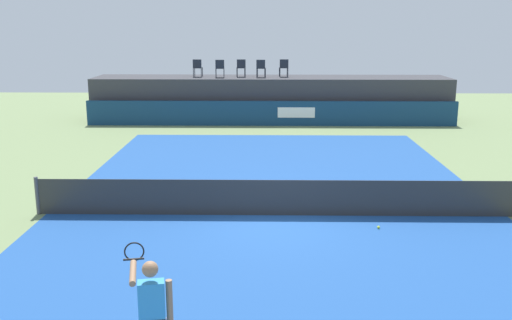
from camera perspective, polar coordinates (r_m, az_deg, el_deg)
name	(u,v)px	position (r m, az deg, el deg)	size (l,w,h in m)	color
ground_plane	(274,184)	(17.90, 1.79, -2.38)	(48.00, 48.00, 0.00)	#6B7F51
court_inner	(275,215)	(15.03, 1.93, -5.48)	(12.00, 22.00, 0.00)	#1C478C
sponsor_wall	(271,113)	(28.05, 1.53, 4.64)	(18.00, 0.22, 1.20)	navy
spectator_platform	(271,98)	(29.76, 1.49, 6.12)	(18.00, 2.80, 2.20)	#38383D
spectator_chair_far_left	(198,67)	(29.75, -5.81, 9.14)	(0.46, 0.46, 0.89)	#1E232D
spectator_chair_left	(220,68)	(29.37, -3.60, 9.13)	(0.47, 0.47, 0.89)	#1E232D
spectator_chair_center	(241,67)	(29.63, -1.49, 9.19)	(0.48, 0.48, 0.89)	#1E232D
spectator_chair_right	(261,67)	(29.36, 0.50, 9.15)	(0.48, 0.48, 0.89)	#1E232D
spectator_chair_far_right	(284,67)	(29.70, 2.77, 9.19)	(0.47, 0.47, 0.89)	#1E232D
tennis_net	(276,198)	(14.88, 1.95, -3.76)	(12.40, 0.02, 0.95)	#2D2D2D
net_post_near	(37,196)	(16.02, -20.86, -3.32)	(0.10, 0.10, 1.00)	#4C4C51
tennis_player	(152,316)	(8.29, -10.28, -14.93)	(0.86, 1.12, 1.77)	white
tennis_ball	(379,227)	(14.37, 12.05, -6.53)	(0.07, 0.07, 0.07)	#D8EA33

